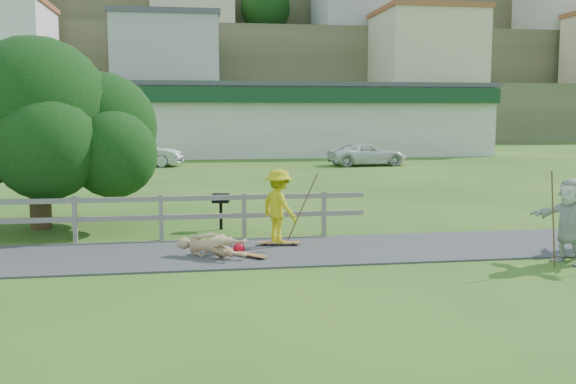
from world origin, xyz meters
name	(u,v)px	position (x,y,z in m)	size (l,w,h in m)	color
ground	(259,270)	(0.00, 0.00, 0.00)	(260.00, 260.00, 0.00)	#2B5819
path	(252,252)	(0.00, 1.50, 0.02)	(34.00, 3.00, 0.04)	#353538
fence	(47,213)	(-4.62, 3.30, 0.72)	(15.05, 0.10, 1.10)	slate
strip_mall	(260,119)	(4.00, 34.94, 2.58)	(32.50, 10.75, 5.10)	beige
hillside	(194,40)	(0.00, 91.31, 14.41)	(220.00, 67.00, 47.50)	#474F2E
skater_rider	(279,210)	(0.69, 2.07, 0.84)	(1.09, 0.62, 1.68)	gold
skater_fallen	(212,246)	(-0.89, 1.06, 0.28)	(1.55, 0.37, 0.57)	tan
spectator_d	(569,221)	(6.26, -0.46, 0.88)	(1.62, 0.52, 1.75)	beige
car_silver	(144,154)	(-3.81, 25.33, 0.72)	(1.52, 4.35, 1.43)	#A1A5A9
car_white	(368,155)	(9.01, 23.85, 0.63)	(2.10, 4.56, 1.27)	white
tree	(38,142)	(-5.21, 5.35, 2.28)	(6.17, 6.17, 4.56)	black
bbq	(221,212)	(-0.51, 4.48, 0.47)	(0.44, 0.33, 0.95)	black
longboard_rider	(279,244)	(0.69, 2.07, 0.05)	(0.94, 0.23, 0.10)	#9C6333
longboard_fallen	(250,257)	(-0.09, 0.96, 0.05)	(0.82, 0.20, 0.09)	#9C6333
helmet	(239,249)	(-0.29, 1.41, 0.13)	(0.26, 0.26, 0.26)	red
pole_rider	(302,205)	(1.29, 2.47, 0.89)	(0.03, 0.03, 1.78)	brown
pole_spec_left	(553,220)	(5.71, -0.76, 0.97)	(0.03, 0.03, 1.94)	brown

